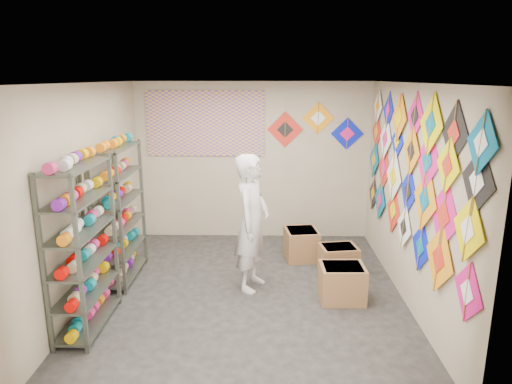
{
  "coord_description": "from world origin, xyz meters",
  "views": [
    {
      "loc": [
        0.23,
        -5.5,
        2.77
      ],
      "look_at": [
        0.1,
        0.3,
        1.3
      ],
      "focal_mm": 32.0,
      "sensor_mm": 36.0,
      "label": 1
    }
  ],
  "objects_px": {
    "carton_a": "(342,283)",
    "shelf_rack_back": "(120,213)",
    "shelf_rack_front": "(82,248)",
    "shopkeeper": "(252,223)",
    "carton_b": "(338,260)",
    "carton_c": "(301,244)"
  },
  "relations": [
    {
      "from": "shelf_rack_front",
      "to": "shopkeeper",
      "type": "height_order",
      "value": "shelf_rack_front"
    },
    {
      "from": "carton_c",
      "to": "shelf_rack_back",
      "type": "bearing_deg",
      "value": -171.33
    },
    {
      "from": "shelf_rack_back",
      "to": "carton_b",
      "type": "bearing_deg",
      "value": 3.59
    },
    {
      "from": "carton_a",
      "to": "shelf_rack_front",
      "type": "bearing_deg",
      "value": -168.23
    },
    {
      "from": "carton_c",
      "to": "carton_a",
      "type": "bearing_deg",
      "value": -80.92
    },
    {
      "from": "carton_a",
      "to": "shelf_rack_back",
      "type": "bearing_deg",
      "value": 167.18
    },
    {
      "from": "carton_a",
      "to": "carton_b",
      "type": "bearing_deg",
      "value": 83.27
    },
    {
      "from": "carton_a",
      "to": "carton_c",
      "type": "height_order",
      "value": "carton_c"
    },
    {
      "from": "shelf_rack_front",
      "to": "carton_a",
      "type": "height_order",
      "value": "shelf_rack_front"
    },
    {
      "from": "shelf_rack_front",
      "to": "carton_c",
      "type": "bearing_deg",
      "value": 38.71
    },
    {
      "from": "carton_b",
      "to": "carton_a",
      "type": "bearing_deg",
      "value": -104.0
    },
    {
      "from": "carton_a",
      "to": "carton_c",
      "type": "distance_m",
      "value": 1.43
    },
    {
      "from": "shelf_rack_front",
      "to": "carton_b",
      "type": "distance_m",
      "value": 3.48
    },
    {
      "from": "shelf_rack_back",
      "to": "shopkeeper",
      "type": "xyz_separation_m",
      "value": [
        1.83,
        -0.27,
        -0.04
      ]
    },
    {
      "from": "shelf_rack_back",
      "to": "carton_b",
      "type": "distance_m",
      "value": 3.15
    },
    {
      "from": "shopkeeper",
      "to": "carton_a",
      "type": "distance_m",
      "value": 1.38
    },
    {
      "from": "carton_a",
      "to": "carton_b",
      "type": "relative_size",
      "value": 1.08
    },
    {
      "from": "shelf_rack_front",
      "to": "shelf_rack_back",
      "type": "distance_m",
      "value": 1.3
    },
    {
      "from": "shopkeeper",
      "to": "carton_c",
      "type": "height_order",
      "value": "shopkeeper"
    },
    {
      "from": "shopkeeper",
      "to": "carton_a",
      "type": "bearing_deg",
      "value": -89.06
    },
    {
      "from": "shopkeeper",
      "to": "carton_c",
      "type": "relative_size",
      "value": 3.39
    },
    {
      "from": "carton_a",
      "to": "shopkeeper",
      "type": "bearing_deg",
      "value": 162.22
    }
  ]
}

